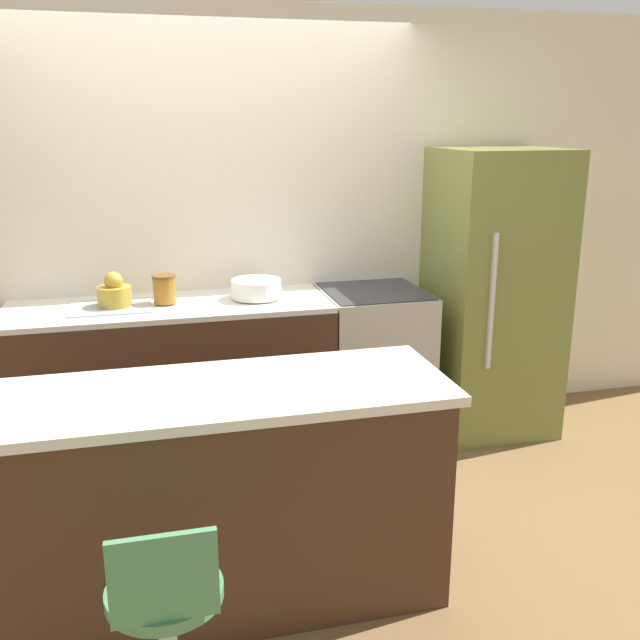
% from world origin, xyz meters
% --- Properties ---
extents(ground_plane, '(14.00, 14.00, 0.00)m').
position_xyz_m(ground_plane, '(0.00, 0.00, 0.00)').
color(ground_plane, brown).
extents(wall_back, '(8.00, 0.06, 2.60)m').
position_xyz_m(wall_back, '(0.00, 0.68, 1.30)').
color(wall_back, silver).
rests_on(wall_back, ground_plane).
extents(back_counter, '(1.81, 0.63, 0.95)m').
position_xyz_m(back_counter, '(-0.27, 0.33, 0.47)').
color(back_counter, '#422819').
rests_on(back_counter, ground_plane).
extents(kitchen_island, '(1.83, 0.66, 0.94)m').
position_xyz_m(kitchen_island, '(-0.15, -1.04, 0.47)').
color(kitchen_island, '#422819').
rests_on(kitchen_island, ground_plane).
extents(oven_range, '(0.62, 0.64, 0.95)m').
position_xyz_m(oven_range, '(0.95, 0.33, 0.47)').
color(oven_range, '#B7B2A8').
rests_on(oven_range, ground_plane).
extents(refrigerator, '(0.72, 0.72, 1.78)m').
position_xyz_m(refrigerator, '(1.73, 0.30, 0.89)').
color(refrigerator, olive).
rests_on(refrigerator, ground_plane).
extents(stool_chair, '(0.36, 0.36, 0.84)m').
position_xyz_m(stool_chair, '(-0.41, -1.74, 0.41)').
color(stool_chair, '#B7B7BC').
rests_on(stool_chair, ground_plane).
extents(kettle, '(0.19, 0.19, 0.19)m').
position_xyz_m(kettle, '(-0.56, 0.34, 1.02)').
color(kettle, '#B29333').
rests_on(kettle, back_counter).
extents(mixing_bowl, '(0.29, 0.29, 0.11)m').
position_xyz_m(mixing_bowl, '(0.23, 0.34, 1.00)').
color(mixing_bowl, white).
rests_on(mixing_bowl, back_counter).
extents(canister_jar, '(0.13, 0.13, 0.16)m').
position_xyz_m(canister_jar, '(-0.29, 0.34, 1.03)').
color(canister_jar, '#9E6623').
rests_on(canister_jar, back_counter).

